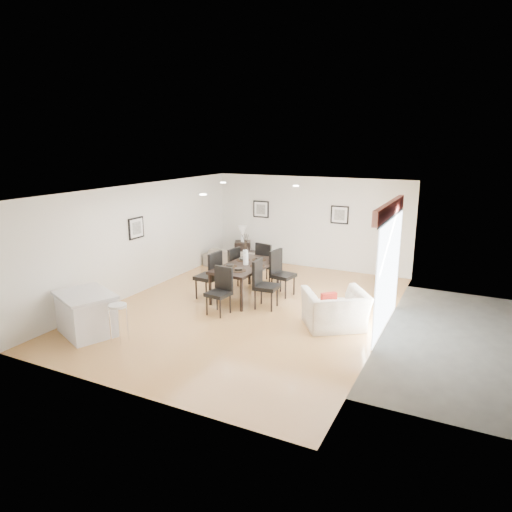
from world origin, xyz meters
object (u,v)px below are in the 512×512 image
at_px(coffee_table, 261,260).
at_px(bar_stool, 118,310).
at_px(kitchen_island, 86,313).
at_px(dining_chair_efar, 280,270).
at_px(side_table, 243,251).
at_px(dining_chair_wnear, 211,273).
at_px(sofa, 236,258).
at_px(dining_chair_head, 221,288).
at_px(dining_chair_wfar, 231,265).
at_px(armchair, 335,310).
at_px(dining_chair_enear, 262,281).
at_px(dining_chair_foot, 266,261).
at_px(dining_table, 246,268).

xyz_separation_m(coffee_table, bar_stool, (-0.07, -6.02, 0.44)).
distance_m(kitchen_island, bar_stool, 0.86).
distance_m(dining_chair_efar, side_table, 3.40).
height_order(dining_chair_wnear, kitchen_island, dining_chair_wnear).
relative_size(sofa, dining_chair_wnear, 1.63).
relative_size(sofa, dining_chair_head, 1.82).
bearing_deg(side_table, dining_chair_head, -68.24).
relative_size(dining_chair_wfar, coffee_table, 1.05).
height_order(armchair, dining_chair_enear, dining_chair_enear).
distance_m(armchair, dining_chair_foot, 3.31).
height_order(side_table, kitchen_island, kitchen_island).
distance_m(sofa, dining_chair_wfar, 1.98).
height_order(dining_chair_head, kitchen_island, dining_chair_head).
height_order(dining_table, kitchen_island, kitchen_island).
xyz_separation_m(dining_table, kitchen_island, (-1.79, -3.35, -0.30)).
height_order(dining_table, dining_chair_efar, dining_chair_efar).
xyz_separation_m(kitchen_island, bar_stool, (0.83, 0.00, 0.21)).
distance_m(dining_chair_wnear, dining_chair_wfar, 0.97).
bearing_deg(dining_chair_wnear, dining_chair_head, 46.69).
bearing_deg(dining_chair_wnear, kitchen_island, -18.42).
xyz_separation_m(armchair, bar_stool, (-3.47, -2.44, 0.25)).
bearing_deg(dining_chair_wnear, dining_chair_efar, 129.01).
distance_m(dining_chair_enear, coffee_table, 3.56).
bearing_deg(dining_chair_wfar, bar_stool, 3.74).
bearing_deg(dining_chair_foot, kitchen_island, 81.27).
xyz_separation_m(dining_chair_wfar, dining_chair_foot, (0.67, 0.73, 0.03)).
relative_size(dining_chair_enear, dining_chair_head, 1.07).
bearing_deg(kitchen_island, side_table, 112.02).
bearing_deg(dining_chair_foot, side_table, -34.52).
distance_m(dining_chair_wnear, side_table, 3.60).
xyz_separation_m(dining_chair_wfar, bar_stool, (-0.27, -3.82, 0.05)).
xyz_separation_m(sofa, dining_chair_wnear, (0.83, -2.74, 0.37)).
relative_size(dining_table, bar_stool, 2.68).
distance_m(sofa, armchair, 5.11).
bearing_deg(dining_chair_enear, sofa, 34.01).
height_order(dining_table, dining_chair_wnear, dining_chair_wnear).
height_order(coffee_table, bar_stool, bar_stool).
distance_m(dining_table, side_table, 3.41).
xyz_separation_m(dining_chair_efar, side_table, (-2.33, 2.45, -0.31)).
relative_size(dining_chair_foot, coffee_table, 1.09).
relative_size(dining_chair_wfar, dining_chair_enear, 0.95).
height_order(dining_chair_wfar, coffee_table, dining_chair_wfar).
xyz_separation_m(sofa, dining_chair_wfar, (0.82, -1.77, 0.31)).
relative_size(armchair, dining_table, 0.60).
bearing_deg(bar_stool, armchair, 35.09).
bearing_deg(dining_table, bar_stool, -103.05).
xyz_separation_m(sofa, armchair, (4.02, -3.15, 0.11)).
relative_size(sofa, kitchen_island, 1.30).
bearing_deg(dining_chair_enear, dining_chair_foot, 17.83).
height_order(dining_chair_wfar, side_table, dining_chair_wfar).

